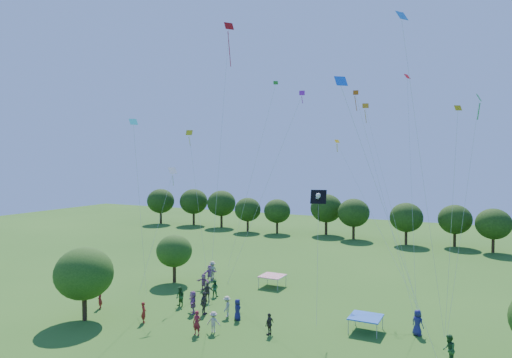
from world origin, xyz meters
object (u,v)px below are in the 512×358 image
object	(u,v)px
near_tree_west	(84,274)
red_high_kite	(226,69)
near_tree_north	(174,251)
pirate_kite	(318,198)
tent_blue	(366,317)
tent_red_stripe	(272,276)

from	to	relation	value
near_tree_west	red_high_kite	world-z (taller)	red_high_kite
near_tree_north	pirate_kite	world-z (taller)	pirate_kite
near_tree_west	pirate_kite	xyz separation A→B (m)	(16.16, 7.60, 5.84)
near_tree_north	tent_blue	world-z (taller)	near_tree_north
tent_red_stripe	near_tree_north	bearing A→B (deg)	-162.05
tent_blue	red_high_kite	world-z (taller)	red_high_kite
tent_red_stripe	tent_blue	xyz separation A→B (m)	(10.79, -7.48, 0.00)
red_high_kite	tent_blue	bearing A→B (deg)	-7.15
near_tree_north	red_high_kite	xyz separation A→B (m)	(7.76, -2.86, 16.85)
tent_blue	pirate_kite	xyz separation A→B (m)	(-3.69, 0.20, 8.42)
tent_red_stripe	pirate_kite	xyz separation A→B (m)	(7.10, -7.28, 8.42)
near_tree_north	tent_red_stripe	size ratio (longest dim) A/B	2.18
near_tree_west	tent_blue	xyz separation A→B (m)	(19.85, 7.40, -2.58)
near_tree_west	pirate_kite	size ratio (longest dim) A/B	0.64
near_tree_north	tent_blue	size ratio (longest dim) A/B	2.18
near_tree_west	pirate_kite	world-z (taller)	pirate_kite
tent_blue	red_high_kite	distance (m)	22.77
near_tree_north	tent_blue	xyz separation A→B (m)	(20.21, -4.43, -2.15)
near_tree_north	pirate_kite	bearing A→B (deg)	-14.35
tent_red_stripe	tent_blue	world-z (taller)	same
near_tree_north	tent_red_stripe	xyz separation A→B (m)	(9.42, 3.05, -2.15)
tent_red_stripe	tent_blue	bearing A→B (deg)	-34.74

